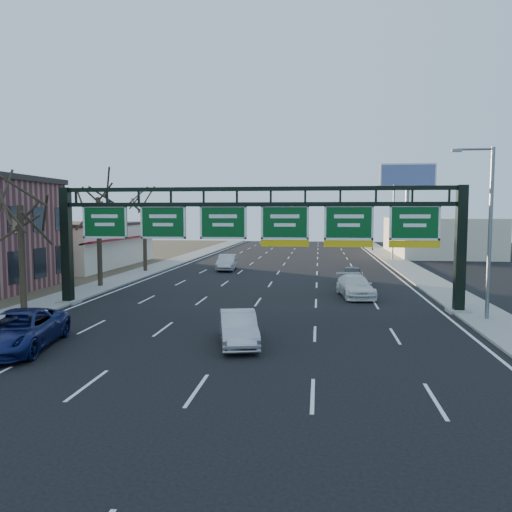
# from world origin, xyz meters

# --- Properties ---
(ground) EXTENTS (160.00, 160.00, 0.00)m
(ground) POSITION_xyz_m (0.00, 0.00, 0.00)
(ground) COLOR black
(ground) RESTS_ON ground
(sidewalk_left) EXTENTS (3.00, 120.00, 0.12)m
(sidewalk_left) POSITION_xyz_m (-12.80, 20.00, 0.06)
(sidewalk_left) COLOR gray
(sidewalk_left) RESTS_ON ground
(sidewalk_right) EXTENTS (3.00, 120.00, 0.12)m
(sidewalk_right) POSITION_xyz_m (12.80, 20.00, 0.06)
(sidewalk_right) COLOR gray
(sidewalk_right) RESTS_ON ground
(lane_markings) EXTENTS (21.60, 120.00, 0.01)m
(lane_markings) POSITION_xyz_m (0.00, 20.00, 0.01)
(lane_markings) COLOR white
(lane_markings) RESTS_ON ground
(sign_gantry) EXTENTS (24.60, 1.20, 7.20)m
(sign_gantry) POSITION_xyz_m (0.16, 8.00, 4.63)
(sign_gantry) COLOR black
(sign_gantry) RESTS_ON ground
(cream_strip) EXTENTS (10.90, 18.40, 4.70)m
(cream_strip) POSITION_xyz_m (-21.48, 29.00, 2.36)
(cream_strip) COLOR beige
(cream_strip) RESTS_ON ground
(building_right_distant) EXTENTS (12.00, 20.00, 5.00)m
(building_right_distant) POSITION_xyz_m (20.00, 50.00, 2.50)
(building_right_distant) COLOR beige
(building_right_distant) RESTS_ON ground
(tree_gantry) EXTENTS (3.60, 3.60, 8.48)m
(tree_gantry) POSITION_xyz_m (-12.80, 5.00, 7.11)
(tree_gantry) COLOR #32281C
(tree_gantry) RESTS_ON sidewalk_left
(tree_mid) EXTENTS (3.60, 3.60, 9.24)m
(tree_mid) POSITION_xyz_m (-12.80, 15.00, 7.85)
(tree_mid) COLOR #32281C
(tree_mid) RESTS_ON sidewalk_left
(tree_far) EXTENTS (3.60, 3.60, 8.86)m
(tree_far) POSITION_xyz_m (-12.80, 25.00, 7.48)
(tree_far) COLOR #32281C
(tree_far) RESTS_ON sidewalk_left
(streetlight_near) EXTENTS (2.15, 0.22, 9.00)m
(streetlight_near) POSITION_xyz_m (12.47, 6.00, 5.08)
(streetlight_near) COLOR slate
(streetlight_near) RESTS_ON sidewalk_right
(streetlight_far) EXTENTS (2.15, 0.22, 9.00)m
(streetlight_far) POSITION_xyz_m (12.47, 40.00, 5.08)
(streetlight_far) COLOR slate
(streetlight_far) RESTS_ON sidewalk_right
(billboard_right) EXTENTS (7.00, 0.50, 12.00)m
(billboard_right) POSITION_xyz_m (15.00, 44.98, 9.06)
(billboard_right) COLOR slate
(billboard_right) RESTS_ON ground
(traffic_signal_mast) EXTENTS (10.16, 0.54, 7.00)m
(traffic_signal_mast) POSITION_xyz_m (5.69, 55.00, 5.50)
(traffic_signal_mast) COLOR black
(traffic_signal_mast) RESTS_ON ground
(car_blue_suv) EXTENTS (3.55, 6.10, 1.60)m
(car_blue_suv) POSITION_xyz_m (-8.47, -2.27, 0.80)
(car_blue_suv) COLOR #121B53
(car_blue_suv) RESTS_ON ground
(car_silver_sedan) EXTENTS (2.46, 4.54, 1.42)m
(car_silver_sedan) POSITION_xyz_m (0.42, -0.33, 0.71)
(car_silver_sedan) COLOR #A8A8AC
(car_silver_sedan) RESTS_ON ground
(car_white_wagon) EXTENTS (2.71, 5.23, 1.45)m
(car_white_wagon) POSITION_xyz_m (6.27, 12.75, 0.72)
(car_white_wagon) COLOR white
(car_white_wagon) RESTS_ON ground
(car_grey_far) EXTENTS (2.27, 4.38, 1.43)m
(car_grey_far) POSITION_xyz_m (6.43, 18.97, 0.71)
(car_grey_far) COLOR #464A4B
(car_grey_far) RESTS_ON ground
(car_silver_distant) EXTENTS (1.90, 4.79, 1.55)m
(car_silver_distant) POSITION_xyz_m (-5.21, 27.36, 0.77)
(car_silver_distant) COLOR #AAA9AE
(car_silver_distant) RESTS_ON ground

